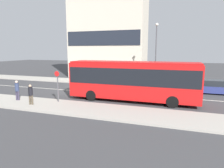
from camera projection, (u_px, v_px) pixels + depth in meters
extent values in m
plane|color=#3A3A3D|center=(82.00, 91.00, 22.10)|extent=(120.00, 120.00, 0.00)
cube|color=#A39E93|center=(47.00, 105.00, 16.26)|extent=(44.00, 3.50, 0.13)
cube|color=#A39E93|center=(103.00, 82.00, 27.92)|extent=(44.00, 3.50, 0.13)
cube|color=silver|center=(82.00, 91.00, 22.10)|extent=(41.80, 0.16, 0.01)
cube|color=beige|center=(108.00, 6.00, 31.99)|extent=(12.28, 5.34, 22.92)
cube|color=#1E232D|center=(102.00, 38.00, 30.33)|extent=(11.78, 0.08, 2.20)
cube|color=red|center=(133.00, 81.00, 17.56)|extent=(11.23, 2.52, 3.04)
cube|color=black|center=(133.00, 75.00, 17.48)|extent=(11.00, 2.55, 1.40)
cube|color=red|center=(133.00, 62.00, 17.30)|extent=(11.06, 2.32, 0.14)
cube|color=black|center=(76.00, 75.00, 19.32)|extent=(0.05, 2.22, 1.82)
cube|color=yellow|center=(75.00, 64.00, 19.14)|extent=(0.04, 1.76, 0.32)
cylinder|color=black|center=(91.00, 95.00, 17.83)|extent=(0.96, 0.28, 0.96)
cylinder|color=black|center=(101.00, 91.00, 19.97)|extent=(0.96, 0.28, 0.96)
cylinder|color=black|center=(172.00, 102.00, 15.60)|extent=(0.96, 0.28, 0.96)
cylinder|color=black|center=(173.00, 96.00, 17.74)|extent=(0.96, 0.28, 0.96)
cube|color=navy|center=(212.00, 89.00, 20.93)|extent=(4.37, 1.83, 0.68)
cube|color=#21262B|center=(211.00, 83.00, 20.87)|extent=(2.40, 1.61, 0.60)
cylinder|color=black|center=(224.00, 90.00, 21.30)|extent=(0.60, 0.18, 0.60)
cylinder|color=black|center=(198.00, 91.00, 20.62)|extent=(0.60, 0.18, 0.60)
cylinder|color=black|center=(197.00, 88.00, 22.16)|extent=(0.60, 0.18, 0.60)
cylinder|color=#383347|center=(17.00, 96.00, 17.54)|extent=(0.15, 0.15, 0.81)
cylinder|color=#383347|center=(19.00, 96.00, 17.49)|extent=(0.15, 0.15, 0.81)
cylinder|color=#2D3856|center=(17.00, 87.00, 17.39)|extent=(0.34, 0.34, 0.70)
sphere|color=beige|center=(16.00, 82.00, 17.32)|extent=(0.23, 0.23, 0.23)
cylinder|color=#4C4233|center=(30.00, 100.00, 16.11)|extent=(0.15, 0.15, 0.76)
cylinder|color=#4C4233|center=(32.00, 100.00, 16.08)|extent=(0.15, 0.15, 0.76)
cylinder|color=black|center=(30.00, 91.00, 15.98)|extent=(0.34, 0.34, 0.66)
sphere|color=tan|center=(30.00, 86.00, 15.91)|extent=(0.22, 0.22, 0.22)
cylinder|color=#4C4C51|center=(58.00, 86.00, 16.79)|extent=(0.09, 0.09, 2.68)
cylinder|color=red|center=(57.00, 74.00, 16.56)|extent=(0.44, 0.03, 0.44)
cylinder|color=#4C4C51|center=(156.00, 56.00, 24.03)|extent=(0.14, 0.14, 7.22)
sphere|color=silver|center=(157.00, 25.00, 23.42)|extent=(0.36, 0.36, 0.36)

